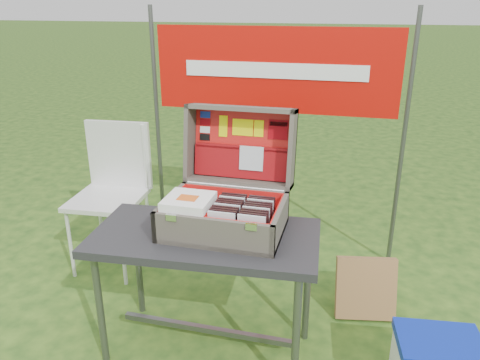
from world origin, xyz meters
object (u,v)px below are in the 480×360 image
(chair, at_px, (107,201))
(cardboard_box, at_px, (366,288))
(table, at_px, (207,294))
(suitcase, at_px, (227,174))

(chair, relative_size, cardboard_box, 2.73)
(chair, height_order, cardboard_box, chair)
(table, relative_size, cardboard_box, 3.03)
(suitcase, relative_size, cardboard_box, 1.59)
(chair, bearing_deg, cardboard_box, -8.63)
(chair, bearing_deg, suitcase, -32.14)
(suitcase, bearing_deg, chair, 152.15)
(cardboard_box, bearing_deg, chair, 165.04)
(suitcase, xyz_separation_m, cardboard_box, (0.71, 0.39, -0.77))
(table, distance_m, cardboard_box, 0.95)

